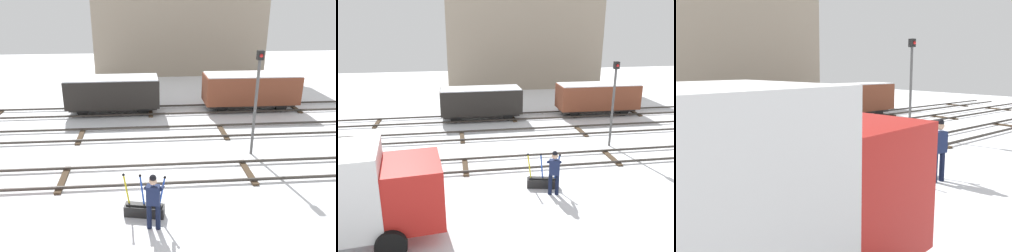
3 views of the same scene
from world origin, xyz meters
The scene contains 10 objects.
ground_plane centered at (0.00, 0.00, 0.00)m, with size 60.00×60.00×0.00m, color white.
track_main_line centered at (0.00, 0.00, 0.11)m, with size 44.00×1.94×0.18m.
track_siding_near centered at (0.00, 4.15, 0.11)m, with size 44.00×1.94×0.18m.
track_siding_far centered at (0.00, 7.66, 0.11)m, with size 44.00×1.94×0.18m.
switch_lever_frame centered at (-0.54, -2.38, 0.25)m, with size 1.32×0.60×1.45m.
rail_worker centered at (-0.27, -3.01, 1.02)m, with size 0.63×0.73×1.79m.
signal_post centered at (4.17, 1.67, 2.67)m, with size 0.24×0.32×4.44m.
apartment_building centered at (2.95, 19.45, 4.87)m, with size 14.74×5.17×9.73m.
freight_car_mid_siding centered at (5.94, 7.66, 1.27)m, with size 5.53×1.98×2.18m.
freight_car_far_end centered at (-2.13, 7.66, 1.24)m, with size 5.25×1.98×2.13m.
Camera 1 is at (-0.54, -11.23, 6.41)m, focal length 36.01 mm.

